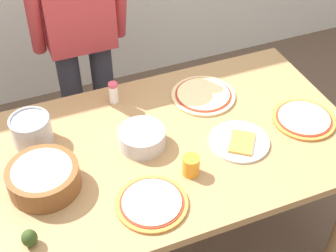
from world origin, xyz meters
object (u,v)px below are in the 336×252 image
pizza_second_cooked (304,119)px  avocado (29,238)px  plate_with_slice (240,142)px  popcorn_bowl (43,176)px  pizza_raw_on_board (203,95)px  cup_orange (190,166)px  pizza_cooked_on_tray (152,203)px  salt_shaker (113,93)px  person_cook (80,30)px  dining_table (172,157)px  mixing_bowl_steel (142,138)px  steel_pot (31,130)px

pizza_second_cooked → avocado: 1.28m
plate_with_slice → popcorn_bowl: 0.83m
pizza_raw_on_board → cup_orange: size_ratio=3.61×
popcorn_bowl → cup_orange: popcorn_bowl is taller
pizza_cooked_on_tray → salt_shaker: bearing=85.5°
person_cook → cup_orange: person_cook is taller
dining_table → person_cook: 0.83m
pizza_cooked_on_tray → pizza_second_cooked: (0.81, 0.20, 0.00)m
person_cook → cup_orange: size_ratio=19.06×
pizza_raw_on_board → salt_shaker: salt_shaker is taller
avocado → plate_with_slice: bearing=11.1°
cup_orange → pizza_raw_on_board: bearing=59.0°
pizza_second_cooked → mixing_bowl_steel: mixing_bowl_steel is taller
steel_pot → mixing_bowl_steel: bearing=-24.5°
steel_pot → salt_shaker: (0.40, 0.13, -0.01)m
plate_with_slice → popcorn_bowl: size_ratio=0.93×
pizza_second_cooked → popcorn_bowl: bearing=177.9°
pizza_cooked_on_tray → steel_pot: steel_pot is taller
cup_orange → salt_shaker: size_ratio=0.80×
person_cook → pizza_raw_on_board: person_cook is taller
popcorn_bowl → salt_shaker: size_ratio=2.64×
pizza_raw_on_board → mixing_bowl_steel: size_ratio=1.53×
person_cook → plate_with_slice: 1.00m
pizza_raw_on_board → avocado: 1.06m
pizza_cooked_on_tray → mixing_bowl_steel: size_ratio=1.38×
pizza_second_cooked → avocado: bearing=-170.9°
popcorn_bowl → dining_table: bearing=5.2°
steel_pot → salt_shaker: steel_pot is taller
dining_table → steel_pot: size_ratio=9.22×
salt_shaker → avocado: size_ratio=1.51×
pizza_second_cooked → popcorn_bowl: size_ratio=1.01×
salt_shaker → avocado: salt_shaker is taller
person_cook → popcorn_bowl: bearing=-114.1°
pizza_second_cooked → salt_shaker: (-0.76, 0.45, 0.04)m
popcorn_bowl → pizza_cooked_on_tray: bearing=-33.9°
pizza_raw_on_board → salt_shaker: 0.43m
dining_table → mixing_bowl_steel: mixing_bowl_steel is taller
mixing_bowl_steel → steel_pot: (-0.43, 0.19, 0.03)m
pizza_cooked_on_tray → plate_with_slice: plate_with_slice is taller
mixing_bowl_steel → cup_orange: cup_orange is taller
pizza_second_cooked → plate_with_slice: (-0.34, -0.02, -0.00)m
dining_table → avocado: (-0.66, -0.30, 0.13)m
popcorn_bowl → avocado: 0.27m
person_cook → steel_pot: size_ratio=9.34×
pizza_cooked_on_tray → popcorn_bowl: size_ratio=0.99×
mixing_bowl_steel → salt_shaker: bearing=94.3°
pizza_second_cooked → cup_orange: 0.62m
dining_table → salt_shaker: 0.42m
mixing_bowl_steel → person_cook: bearing=95.5°
pizza_cooked_on_tray → popcorn_bowl: (-0.36, 0.24, 0.05)m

